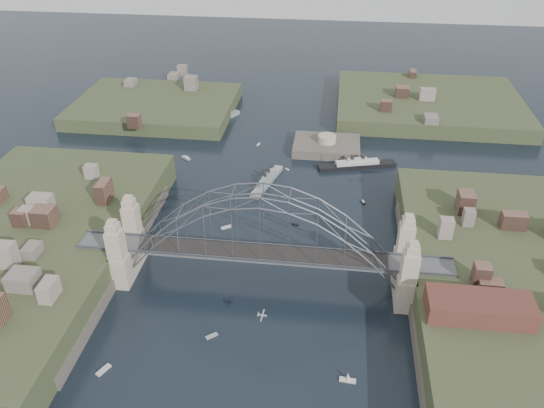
% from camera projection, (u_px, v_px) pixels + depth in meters
% --- Properties ---
extents(ground, '(500.00, 500.00, 0.00)m').
position_uv_depth(ground, '(262.00, 282.00, 125.37)').
color(ground, black).
rests_on(ground, ground).
extents(bridge, '(84.00, 13.80, 24.60)m').
position_uv_depth(bridge, '(262.00, 238.00, 118.82)').
color(bridge, '#515154').
rests_on(bridge, ground).
extents(shore_west, '(50.50, 90.00, 12.00)m').
position_uv_depth(shore_west, '(26.00, 256.00, 130.31)').
color(shore_west, '#374023').
rests_on(shore_west, ground).
extents(shore_east, '(50.50, 90.00, 12.00)m').
position_uv_depth(shore_east, '(523.00, 296.00, 118.32)').
color(shore_east, '#374023').
rests_on(shore_east, ground).
extents(headland_nw, '(60.00, 45.00, 9.00)m').
position_uv_depth(headland_nw, '(156.00, 111.00, 210.71)').
color(headland_nw, '#374023').
rests_on(headland_nw, ground).
extents(headland_ne, '(70.00, 55.00, 9.50)m').
position_uv_depth(headland_ne, '(428.00, 108.00, 212.21)').
color(headland_ne, '#374023').
rests_on(headland_ne, ground).
extents(fort_island, '(22.00, 16.00, 9.40)m').
position_uv_depth(fort_island, '(326.00, 151.00, 183.14)').
color(fort_island, '#4D463D').
rests_on(fort_island, ground).
extents(wharf_shed, '(20.00, 8.00, 4.00)m').
position_uv_depth(wharf_shed, '(480.00, 307.00, 103.68)').
color(wharf_shed, '#592D26').
rests_on(wharf_shed, shore_east).
extents(finger_pier, '(4.00, 22.00, 1.40)m').
position_uv_depth(finger_pier, '(456.00, 397.00, 97.38)').
color(finger_pier, '#515154').
rests_on(finger_pier, ground).
extents(naval_cruiser_near, '(7.72, 19.59, 5.88)m').
position_uv_depth(naval_cruiser_near, '(267.00, 181.00, 163.44)').
color(naval_cruiser_near, '#92989A').
rests_on(naval_cruiser_near, ground).
extents(naval_cruiser_far, '(11.62, 16.61, 6.08)m').
position_uv_depth(naval_cruiser_far, '(222.00, 118.00, 203.44)').
color(naval_cruiser_far, '#92989A').
rests_on(naval_cruiser_far, ground).
extents(ocean_liner, '(24.83, 9.85, 6.09)m').
position_uv_depth(ocean_liner, '(357.00, 165.00, 171.90)').
color(ocean_liner, black).
rests_on(ocean_liner, ground).
extents(aeroplane, '(1.83, 3.43, 0.50)m').
position_uv_depth(aeroplane, '(261.00, 315.00, 105.38)').
color(aeroplane, '#ADB0B4').
extents(small_boat_a, '(2.91, 2.39, 0.45)m').
position_uv_depth(small_boat_a, '(226.00, 227.00, 143.84)').
color(small_boat_a, silver).
rests_on(small_boat_a, ground).
extents(small_boat_b, '(2.05, 1.14, 0.45)m').
position_uv_depth(small_boat_b, '(295.00, 224.00, 145.13)').
color(small_boat_b, silver).
rests_on(small_boat_b, ground).
extents(small_boat_c, '(2.54, 2.28, 0.45)m').
position_uv_depth(small_boat_c, '(212.00, 336.00, 110.73)').
color(small_boat_c, silver).
rests_on(small_boat_c, ground).
extents(small_boat_d, '(1.31, 1.96, 1.43)m').
position_uv_depth(small_boat_d, '(363.00, 202.00, 154.38)').
color(small_boat_d, silver).
rests_on(small_boat_d, ground).
extents(small_boat_e, '(3.71, 3.28, 1.43)m').
position_uv_depth(small_boat_e, '(186.00, 158.00, 177.61)').
color(small_boat_e, silver).
rests_on(small_boat_e, ground).
extents(small_boat_f, '(1.44, 1.35, 0.45)m').
position_uv_depth(small_boat_f, '(287.00, 170.00, 171.05)').
color(small_boat_f, silver).
rests_on(small_boat_f, ground).
extents(small_boat_g, '(3.18, 1.29, 2.38)m').
position_uv_depth(small_boat_g, '(348.00, 378.00, 100.95)').
color(small_boat_g, silver).
rests_on(small_boat_g, ground).
extents(small_boat_h, '(1.12, 2.15, 0.45)m').
position_uv_depth(small_boat_h, '(258.00, 145.00, 186.24)').
color(small_boat_h, silver).
rests_on(small_boat_h, ground).
extents(small_boat_i, '(2.54, 1.83, 0.45)m').
position_uv_depth(small_boat_i, '(376.00, 263.00, 131.17)').
color(small_boat_i, silver).
rests_on(small_boat_i, ground).
extents(small_boat_j, '(2.34, 3.26, 0.45)m').
position_uv_depth(small_boat_j, '(103.00, 370.00, 103.30)').
color(small_boat_j, silver).
rests_on(small_boat_j, ground).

